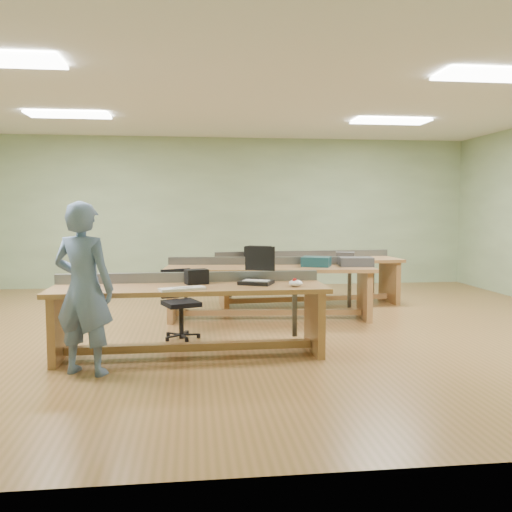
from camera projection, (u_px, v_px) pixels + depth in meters
name	position (u px, v px, depth m)	size (l,w,h in m)	color
floor	(245.00, 328.00, 7.15)	(10.00, 10.00, 0.00)	olive
ceiling	(245.00, 96.00, 6.89)	(10.00, 10.00, 0.00)	silver
wall_back	(226.00, 212.00, 10.98)	(10.00, 0.04, 3.00)	#9EB88B
wall_front	(314.00, 219.00, 3.07)	(10.00, 0.04, 3.00)	#9EB88B
fluor_panels	(245.00, 98.00, 6.90)	(6.20, 3.50, 0.03)	white
workbench_front	(190.00, 304.00, 5.75)	(2.90, 0.80, 0.86)	olive
workbench_mid	(269.00, 280.00, 7.70)	(2.99, 1.05, 0.86)	olive
workbench_back	(308.00, 270.00, 8.89)	(3.06, 1.01, 0.86)	olive
person	(84.00, 289.00, 5.07)	(0.60, 0.39, 1.63)	slate
laptop_base	(256.00, 282.00, 5.86)	(0.34, 0.28, 0.04)	black
laptop_screen	(260.00, 258.00, 5.97)	(0.34, 0.02, 0.27)	black
keyboard	(182.00, 289.00, 5.42)	(0.46, 0.15, 0.03)	beige
trackball_mouse	(296.00, 283.00, 5.69)	(0.14, 0.17, 0.07)	white
camera_bag	(197.00, 277.00, 5.87)	(0.24, 0.15, 0.16)	black
task_chair	(180.00, 313.00, 6.56)	(0.58, 0.58, 0.83)	black
parts_bin_teal	(316.00, 262.00, 7.69)	(0.39, 0.29, 0.14)	#13363E
parts_bin_grey	(356.00, 262.00, 7.74)	(0.47, 0.30, 0.13)	#353537
mug	(262.00, 263.00, 7.65)	(0.13, 0.13, 0.10)	#353537
drinks_can	(261.00, 262.00, 7.69)	(0.07, 0.07, 0.13)	silver
storage_box_back	(258.00, 253.00, 8.72)	(0.38, 0.27, 0.22)	black
tray_back	(345.00, 256.00, 8.78)	(0.30, 0.22, 0.12)	#353537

